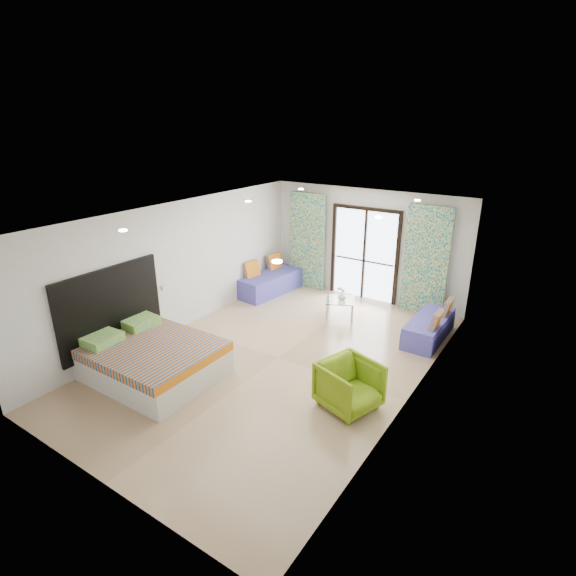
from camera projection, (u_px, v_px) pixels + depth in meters
The scene contains 24 objects.
floor at pixel (278, 358), 8.46m from camera, with size 5.00×7.50×0.01m, color #A0815F, non-canonical shape.
ceiling at pixel (277, 216), 7.51m from camera, with size 5.00×7.50×0.01m, color silver, non-canonical shape.
wall_back at pixel (365, 245), 10.91m from camera, with size 5.00×0.01×2.70m, color silver, non-canonical shape.
wall_front at pixel (88, 391), 5.06m from camera, with size 5.00×0.01×2.70m, color silver, non-canonical shape.
wall_left at pixel (178, 267), 9.28m from camera, with size 0.01×7.50×2.70m, color silver, non-canonical shape.
wall_right at pixel (415, 325), 6.69m from camera, with size 0.01×7.50×2.70m, color silver, non-canonical shape.
balcony_door at pixel (365, 249), 10.92m from camera, with size 1.76×0.08×2.28m.
balcony_rail at pixel (364, 261), 11.03m from camera, with size 1.52×0.03×0.04m, color #595451.
curtain_left at pixel (307, 241), 11.60m from camera, with size 1.00×0.10×2.50m, color white.
curtain_right at pixel (426, 261), 10.00m from camera, with size 1.00×0.10×2.50m, color white.
downlight_a at pixel (123, 230), 6.68m from camera, with size 0.12×0.12×0.02m, color #FFE0B2.
downlight_b at pixel (277, 261), 5.24m from camera, with size 0.12×0.12×0.02m, color #FFE0B2.
downlight_c at pixel (248, 201), 9.02m from camera, with size 0.12×0.12×0.02m, color #FFE0B2.
downlight_d at pixel (379, 217), 7.57m from camera, with size 0.12×0.12×0.02m, color #FFE0B2.
downlight_e at pixel (301, 189), 10.58m from camera, with size 0.12×0.12×0.02m, color #FFE0B2.
downlight_f at pixel (417, 200), 9.13m from camera, with size 0.12×0.12×0.02m, color #FFE0B2.
headboard at pixel (111, 308), 8.04m from camera, with size 0.06×2.10×1.50m, color black.
switch_plate at pixel (164, 287), 9.02m from camera, with size 0.02×0.10×0.10m, color silver.
bed at pixel (152, 359), 7.80m from camera, with size 2.17×1.77×0.75m.
daybed_left at pixel (270, 282), 11.56m from camera, with size 0.92×1.90×0.90m.
daybed_right at pixel (429, 327), 9.13m from camera, with size 0.63×1.62×0.80m.
coffee_table at pixel (340, 301), 10.10m from camera, with size 0.84×0.84×0.73m.
vase at pixel (342, 296), 10.02m from camera, with size 0.18×0.19×0.18m, color white.
armchair at pixel (349, 383), 6.90m from camera, with size 0.81×0.76×0.84m, color #769A13.
Camera 1 is at (4.27, -6.10, 4.24)m, focal length 28.00 mm.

